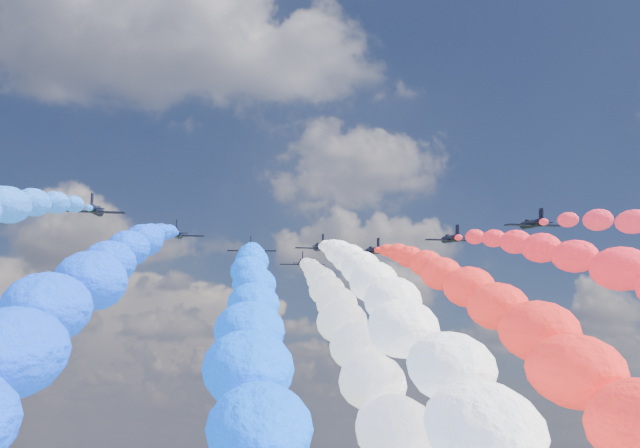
{
  "coord_description": "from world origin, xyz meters",
  "views": [
    {
      "loc": [
        -10.96,
        -118.9,
        72.66
      ],
      "look_at": [
        0.0,
        4.0,
        106.18
      ],
      "focal_mm": 43.91,
      "sensor_mm": 36.0,
      "label": 1
    }
  ],
  "objects": [
    {
      "name": "jet_0",
      "position": [
        -33.65,
        -7.85,
        104.18
      ],
      "size": [
        8.92,
        11.92,
        4.69
      ],
      "primitive_type": null,
      "rotation": [
        0.2,
        0.0,
        0.04
      ],
      "color": "black"
    },
    {
      "name": "jet_1",
      "position": [
        -22.95,
        5.0,
        104.18
      ],
      "size": [
        8.75,
        11.8,
        4.69
      ],
      "primitive_type": null,
      "rotation": [
        0.2,
        0.0,
        0.03
      ],
      "color": "black"
    },
    {
      "name": "trail_1",
      "position": [
        -22.95,
        -56.89,
        82.2
      ],
      "size": [
        6.39,
        120.78,
        48.45
      ],
      "primitive_type": null,
      "color": "blue"
    },
    {
      "name": "jet_2",
      "position": [
        -10.98,
        14.72,
        104.18
      ],
      "size": [
        9.02,
        11.99,
        4.69
      ],
      "primitive_type": null,
      "rotation": [
        0.2,
        0.0,
        -0.05
      ],
      "color": "black"
    },
    {
      "name": "trail_2",
      "position": [
        -10.98,
        -47.16,
        82.2
      ],
      "size": [
        6.39,
        120.78,
        48.45
      ],
      "primitive_type": null,
      "color": "#0850FF"
    },
    {
      "name": "jet_3",
      "position": [
        0.61,
        11.96,
        104.18
      ],
      "size": [
        9.05,
        12.02,
        4.69
      ],
      "primitive_type": null,
      "rotation": [
        0.2,
        0.0,
        0.06
      ],
      "color": "black"
    },
    {
      "name": "trail_3",
      "position": [
        0.61,
        -49.93,
        82.2
      ],
      "size": [
        6.39,
        120.78,
        48.45
      ],
      "primitive_type": null,
      "color": "white"
    },
    {
      "name": "jet_4",
      "position": [
        -1.54,
        25.15,
        104.18
      ],
      "size": [
        8.86,
        11.88,
        4.69
      ],
      "primitive_type": null,
      "rotation": [
        0.2,
        0.0,
        -0.04
      ],
      "color": "black"
    },
    {
      "name": "trail_4",
      "position": [
        -1.54,
        -36.74,
        82.2
      ],
      "size": [
        6.39,
        120.78,
        48.45
      ],
      "primitive_type": null,
      "color": "white"
    },
    {
      "name": "jet_5",
      "position": [
        10.28,
        13.76,
        104.18
      ],
      "size": [
        9.14,
        12.08,
        4.69
      ],
      "primitive_type": null,
      "rotation": [
        0.2,
        0.0,
        0.06
      ],
      "color": "black"
    },
    {
      "name": "trail_5",
      "position": [
        10.28,
        -48.12,
        82.2
      ],
      "size": [
        6.39,
        120.78,
        48.45
      ],
      "primitive_type": null,
      "color": "red"
    },
    {
      "name": "jet_6",
      "position": [
        21.74,
        4.09,
        104.18
      ],
      "size": [
        8.67,
        11.74,
        4.69
      ],
      "primitive_type": null,
      "rotation": [
        0.2,
        0.0,
        0.02
      ],
      "color": "black"
    },
    {
      "name": "jet_7",
      "position": [
        31.87,
        -6.28,
        104.18
      ],
      "size": [
        8.45,
        11.58,
        4.69
      ],
      "primitive_type": null,
      "rotation": [
        0.2,
        0.0,
        -0.0
      ],
      "color": "black"
    }
  ]
}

